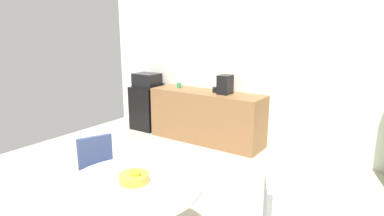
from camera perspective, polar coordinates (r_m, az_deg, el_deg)
wall_back at (r=5.66m, az=9.80°, el=6.68°), size 6.00×0.10×2.60m
counter_block at (r=5.81m, az=2.52°, el=-1.52°), size 2.07×0.60×0.90m
mini_fridge at (r=6.62m, az=-7.69°, el=0.09°), size 0.54×0.54×0.85m
microwave at (r=6.51m, az=-7.84°, el=4.85°), size 0.48×0.38×0.26m
round_table at (r=2.87m, az=-9.99°, el=-14.97°), size 1.15×1.15×0.74m
chair_navy at (r=3.76m, az=-15.95°, el=-9.60°), size 0.55×0.55×0.83m
fruit_bowl at (r=2.81m, az=-10.00°, el=-11.75°), size 0.25×0.25×0.11m
mug_white at (r=5.64m, az=4.00°, el=3.20°), size 0.13×0.08×0.09m
mug_green at (r=6.06m, az=-2.27°, el=3.96°), size 0.13×0.08×0.09m
coffee_maker at (r=5.50m, az=5.78°, el=4.07°), size 0.20×0.24×0.32m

